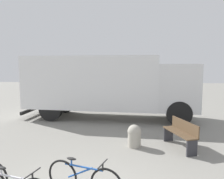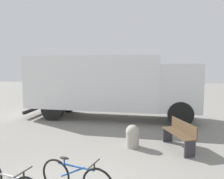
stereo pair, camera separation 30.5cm
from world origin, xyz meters
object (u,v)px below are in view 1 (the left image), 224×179
park_bench (181,133)px  bollard_near_bench (134,135)px  delivery_truck (107,84)px  bicycle_far (83,179)px

park_bench → bollard_near_bench: size_ratio=2.07×
delivery_truck → bollard_near_bench: size_ratio=11.69×
park_bench → bollard_near_bench: 1.49m
delivery_truck → bollard_near_bench: bearing=-66.9°
park_bench → bicycle_far: park_bench is taller
delivery_truck → park_bench: size_ratio=5.66×
bicycle_far → park_bench: bearing=64.7°
delivery_truck → bollard_near_bench: 4.26m
bicycle_far → delivery_truck: bearing=108.7°
delivery_truck → park_bench: delivery_truck is taller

